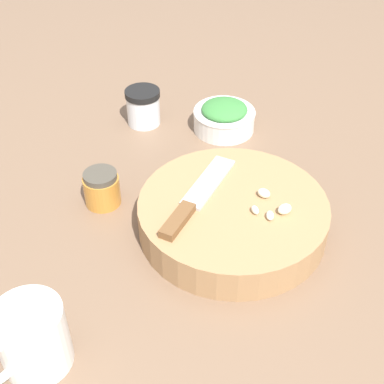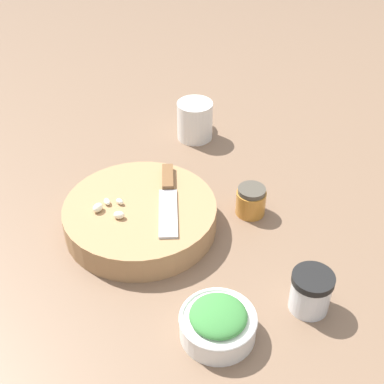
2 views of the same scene
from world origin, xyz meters
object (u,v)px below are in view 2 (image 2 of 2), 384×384
Objects in this scene: herb_bowl at (220,323)px; coffee_mug at (195,120)px; honey_jar at (251,201)px; cutting_board at (140,217)px; chef_knife at (168,195)px; garlic_cloves at (109,208)px; spice_jar at (311,292)px.

coffee_mug is (-0.58, 0.02, 0.02)m from herb_bowl.
cutting_board is at bearing -84.03° from honey_jar.
chef_knife reaches higher than honey_jar.
cutting_board is 4.85× the size of honey_jar.
cutting_board is at bearing 99.45° from garlic_cloves.
cutting_board is 0.07m from chef_knife.
coffee_mug reaches higher than honey_jar.
garlic_cloves reaches higher than honey_jar.
chef_knife reaches higher than herb_bowl.
herb_bowl is 1.03× the size of coffee_mug.
cutting_board is at bearing -156.50° from herb_bowl.
spice_jar is at bearing 104.59° from herb_bowl.
herb_bowl is 0.58m from coffee_mug.
herb_bowl is 0.31m from honey_jar.
chef_knife is at bearing -15.82° from coffee_mug.
spice_jar is 0.56m from coffee_mug.
garlic_cloves is 0.28m from honey_jar.
coffee_mug is at bearing 177.67° from herb_bowl.
honey_jar reaches higher than herb_bowl.
chef_knife is at bearing 105.51° from garlic_cloves.
spice_jar reaches higher than cutting_board.
honey_jar is at bearing -168.47° from spice_jar.
garlic_cloves is at bearing -146.05° from herb_bowl.
cutting_board is at bearing -129.86° from spice_jar.
honey_jar is at bearing 15.17° from coffee_mug.
garlic_cloves is 0.54× the size of coffee_mug.
coffee_mug is 1.96× the size of honey_jar.
chef_knife is 0.29m from herb_bowl.
spice_jar is at bearing 134.39° from chef_knife.
chef_knife is 0.31m from coffee_mug.
herb_bowl is (0.29, 0.06, -0.03)m from chef_knife.
herb_bowl is at bearing -75.41° from spice_jar.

